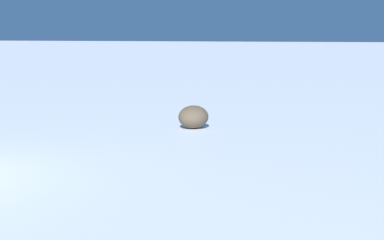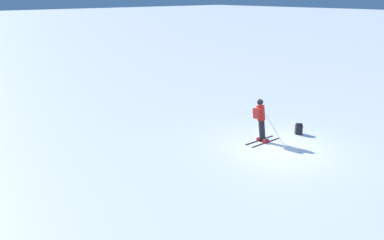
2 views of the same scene
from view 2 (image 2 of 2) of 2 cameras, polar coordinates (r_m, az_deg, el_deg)
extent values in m
plane|color=white|center=(16.21, 12.87, -3.98)|extent=(300.00, 300.00, 0.00)
cube|color=black|center=(16.52, 11.19, -3.41)|extent=(0.20, 1.76, 0.01)
cube|color=black|center=(16.73, 10.26, -3.05)|extent=(0.20, 1.76, 0.01)
cube|color=#B21919|center=(16.49, 11.21, -3.19)|extent=(0.16, 0.29, 0.12)
cube|color=#B21919|center=(16.71, 10.28, -2.84)|extent=(0.16, 0.29, 0.12)
cylinder|color=black|center=(16.49, 10.61, -1.43)|extent=(0.40, 0.28, 0.86)
cylinder|color=red|center=(16.33, 10.45, 1.07)|extent=(0.46, 0.37, 0.69)
sphere|color=tan|center=(16.25, 10.35, 2.59)|extent=(0.28, 0.25, 0.27)
sphere|color=black|center=(16.25, 10.35, 2.69)|extent=(0.32, 0.29, 0.31)
cube|color=#AD231E|center=(16.14, 9.83, 1.01)|extent=(0.36, 0.20, 0.48)
cylinder|color=#B7B7BC|center=(16.43, 12.39, -1.27)|extent=(0.67, 0.49, 1.28)
cylinder|color=#B7B7BC|center=(16.95, 10.19, -0.62)|extent=(0.21, 0.54, 1.21)
cube|color=black|center=(17.81, 15.96, -1.40)|extent=(0.36, 0.37, 0.44)
cube|color=black|center=(17.73, 16.03, -0.64)|extent=(0.33, 0.33, 0.06)
camera|label=1|loc=(18.12, -25.35, 5.17)|focal=60.00mm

